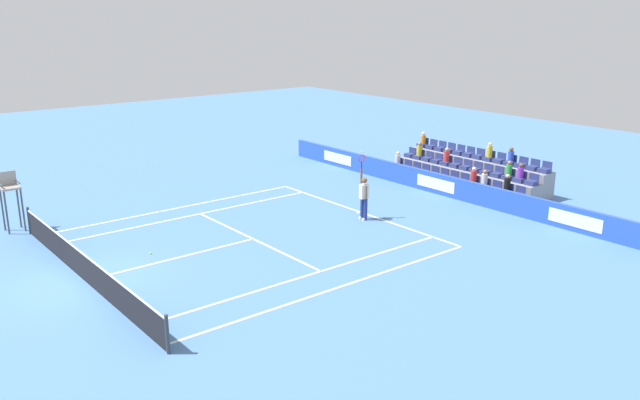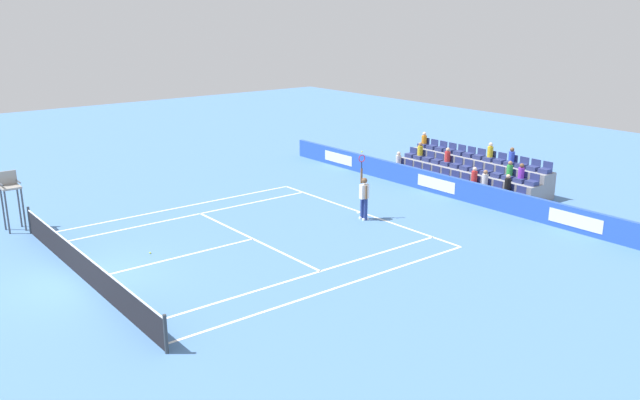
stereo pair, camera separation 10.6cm
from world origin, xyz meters
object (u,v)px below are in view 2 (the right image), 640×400
object	(u,v)px
tennis_player	(364,196)
umpire_chair	(11,193)
loose_tennis_ball	(150,253)
tennis_net	(83,266)

from	to	relation	value
tennis_player	umpire_chair	xyz separation A→B (m)	(7.56, 11.70, 0.53)
tennis_player	loose_tennis_ball	distance (m)	8.89
umpire_chair	tennis_player	bearing A→B (deg)	-122.89
tennis_player	loose_tennis_ball	size ratio (longest dim) A/B	41.97
tennis_net	tennis_player	bearing A→B (deg)	-94.05
tennis_player	loose_tennis_ball	world-z (taller)	tennis_player
tennis_net	loose_tennis_ball	distance (m)	2.87
umpire_chair	loose_tennis_ball	size ratio (longest dim) A/B	34.41
tennis_net	umpire_chair	size ratio (longest dim) A/B	5.12
tennis_net	umpire_chair	distance (m)	6.85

